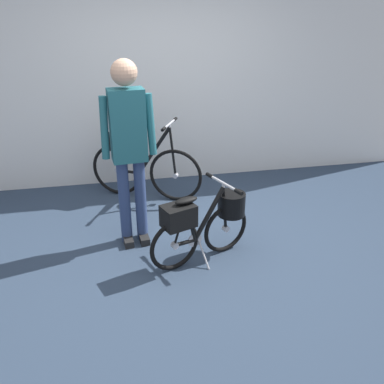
{
  "coord_description": "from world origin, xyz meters",
  "views": [
    {
      "loc": [
        -0.7,
        -3.2,
        2.18
      ],
      "look_at": [
        0.01,
        0.28,
        0.55
      ],
      "focal_mm": 37.93,
      "sensor_mm": 36.0,
      "label": 1
    }
  ],
  "objects": [
    {
      "name": "visitor_near_wall",
      "position": [
        -0.56,
        0.43,
        1.04
      ],
      "size": [
        0.53,
        0.3,
        1.78
      ],
      "color": "navy",
      "rests_on": "ground_plane"
    },
    {
      "name": "display_bike_left",
      "position": [
        -0.4,
        1.46,
        0.44
      ],
      "size": [
        1.29,
        0.71,
        0.98
      ],
      "color": "black",
      "rests_on": "ground_plane"
    },
    {
      "name": "ground_plane",
      "position": [
        0.0,
        0.0,
        0.0
      ],
      "size": [
        7.1,
        7.1,
        0.0
      ],
      "primitive_type": "plane",
      "color": "#2D3D51"
    },
    {
      "name": "folding_bike_foreground",
      "position": [
        0.07,
        -0.04,
        0.4
      ],
      "size": [
        1.0,
        0.56,
        0.75
      ],
      "color": "black",
      "rests_on": "ground_plane"
    },
    {
      "name": "back_wall",
      "position": [
        0.0,
        2.04,
        1.43
      ],
      "size": [
        7.1,
        0.1,
        2.87
      ],
      "primitive_type": "cube",
      "color": "white",
      "rests_on": "ground_plane"
    }
  ]
}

